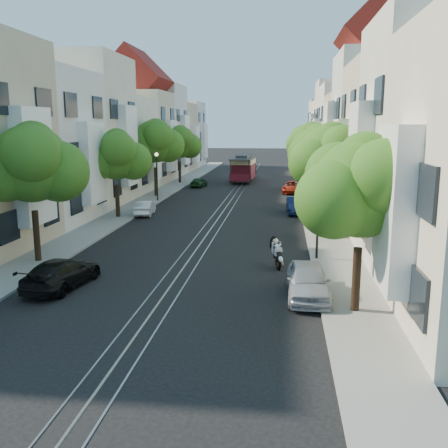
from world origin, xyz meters
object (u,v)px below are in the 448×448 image
(tree_e_c, at_px, (318,151))
(tree_w_d, at_px, (180,143))
(tree_w_a, at_px, (32,165))
(tree_w_b, at_px, (116,157))
(tree_e_b, at_px, (331,158))
(lamp_east, at_px, (319,204))
(parked_car_e_far, at_px, (293,187))
(parked_car_w_near, at_px, (62,273))
(sportbike_rider, at_px, (276,251))
(cable_car, at_px, (244,167))
(parked_car_e_near, at_px, (308,281))
(tree_e_d, at_px, (311,143))
(parked_car_w_far, at_px, (199,182))
(tree_w_c, at_px, (155,142))
(parked_car_e_mid, at_px, (296,205))
(tree_e_a, at_px, (363,191))
(parked_car_w_mid, at_px, (145,208))
(lamp_west, at_px, (157,169))

(tree_e_c, relative_size, tree_w_d, 1.00)
(tree_w_a, distance_m, tree_w_b, 12.00)
(tree_e_c, bearing_deg, tree_w_b, -157.38)
(tree_e_b, xyz_separation_m, tree_w_a, (-14.40, -7.00, 0.00))
(tree_e_c, bearing_deg, lamp_east, -93.44)
(parked_car_e_far, bearing_deg, parked_car_w_near, -103.71)
(tree_e_c, relative_size, sportbike_rider, 3.68)
(cable_car, relative_size, parked_car_e_near, 1.93)
(tree_e_d, bearing_deg, tree_w_d, 160.85)
(tree_w_b, xyz_separation_m, cable_car, (7.08, 24.73, -2.67))
(tree_w_b, height_order, sportbike_rider, tree_w_b)
(tree_w_b, xyz_separation_m, parked_car_w_far, (2.68, 18.94, -3.87))
(tree_w_c, bearing_deg, tree_w_d, 90.00)
(tree_w_a, relative_size, parked_car_e_mid, 1.78)
(tree_e_a, relative_size, parked_car_w_mid, 1.88)
(tree_w_a, height_order, cable_car, tree_w_a)
(tree_e_a, relative_size, tree_w_a, 0.94)
(tree_w_c, bearing_deg, tree_w_b, -90.00)
(tree_e_a, height_order, tree_e_b, tree_e_b)
(tree_e_b, xyz_separation_m, parked_car_e_mid, (-1.66, 8.49, -4.12))
(tree_w_b, bearing_deg, parked_car_e_far, 50.05)
(tree_e_b, relative_size, parked_car_e_mid, 1.78)
(sportbike_rider, relative_size, parked_car_w_far, 0.57)
(lamp_west, relative_size, parked_car_w_mid, 1.25)
(tree_w_b, distance_m, parked_car_w_near, 16.14)
(sportbike_rider, relative_size, cable_car, 0.23)
(tree_w_c, xyz_separation_m, parked_car_e_mid, (12.74, -7.51, -4.45))
(tree_e_c, height_order, tree_e_d, tree_e_d)
(parked_car_w_near, bearing_deg, parked_car_e_mid, -110.12)
(lamp_west, xyz_separation_m, parked_car_e_far, (11.90, 7.19, -2.25))
(parked_car_e_mid, relative_size, parked_car_w_far, 1.21)
(tree_e_b, bearing_deg, tree_e_c, 90.00)
(tree_w_d, distance_m, cable_car, 8.11)
(parked_car_e_near, xyz_separation_m, parked_car_w_far, (-10.06, 34.48, -0.15))
(tree_e_b, height_order, tree_e_d, tree_e_d)
(lamp_east, xyz_separation_m, parked_car_w_near, (-10.70, -5.48, -2.24))
(tree_e_b, height_order, tree_w_c, tree_w_c)
(tree_e_b, distance_m, tree_e_c, 11.00)
(tree_e_c, distance_m, tree_w_a, 23.05)
(tree_w_b, distance_m, parked_car_e_near, 20.43)
(tree_e_d, xyz_separation_m, parked_car_w_far, (-11.72, 1.94, -4.34))
(tree_w_c, relative_size, parked_car_e_mid, 1.89)
(tree_w_b, bearing_deg, parked_car_w_mid, 44.41)
(parked_car_e_near, height_order, parked_car_e_mid, parked_car_e_near)
(lamp_west, height_order, parked_car_w_far, lamp_west)
(tree_e_b, distance_m, tree_w_a, 16.01)
(parked_car_e_mid, bearing_deg, tree_w_a, -132.30)
(sportbike_rider, xyz_separation_m, parked_car_e_far, (1.28, 26.59, -0.18))
(tree_e_d, relative_size, sportbike_rider, 3.87)
(tree_e_b, xyz_separation_m, cable_car, (-7.32, 29.73, -3.00))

